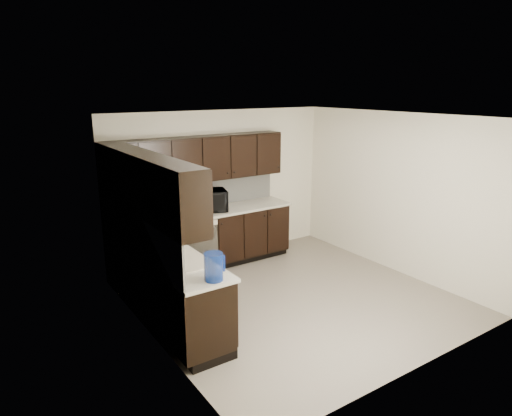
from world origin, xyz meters
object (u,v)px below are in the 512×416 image
(microwave, at_px, (207,201))
(toaster_oven, at_px, (131,215))
(storage_bin, at_px, (142,223))
(sink, at_px, (180,266))
(blue_pitcher, at_px, (214,267))

(microwave, bearing_deg, toaster_oven, -164.22)
(storage_bin, bearing_deg, toaster_oven, 92.41)
(sink, height_order, storage_bin, sink)
(toaster_oven, bearing_deg, microwave, 8.29)
(microwave, height_order, toaster_oven, microwave)
(toaster_oven, bearing_deg, sink, -81.74)
(toaster_oven, distance_m, storage_bin, 0.39)
(sink, xyz_separation_m, blue_pitcher, (0.06, -0.69, 0.21))
(blue_pitcher, bearing_deg, toaster_oven, 82.09)
(sink, distance_m, microwave, 2.16)
(microwave, xyz_separation_m, storage_bin, (-1.21, -0.37, -0.07))
(sink, xyz_separation_m, toaster_oven, (0.04, 1.75, 0.18))
(microwave, xyz_separation_m, blue_pitcher, (-1.20, -2.42, -0.02))
(microwave, distance_m, blue_pitcher, 2.70)
(sink, relative_size, blue_pitcher, 2.79)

